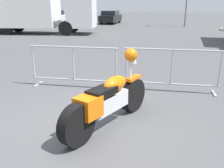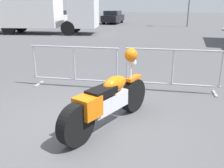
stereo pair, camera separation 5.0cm
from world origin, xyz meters
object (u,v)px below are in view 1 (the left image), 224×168
at_px(crowd_barrier_near, 74,66).
at_px(parked_car_black, 111,17).
at_px(motorcycle, 109,99).
at_px(pedestrian, 51,17).
at_px(parked_car_white, 54,17).
at_px(box_truck, 34,10).
at_px(crowd_barrier_far, 172,70).
at_px(parked_car_silver, 81,17).
at_px(parked_car_tan, 27,17).

relative_size(crowd_barrier_near, parked_car_black, 0.56).
height_order(motorcycle, pedestrian, pedestrian).
distance_m(motorcycle, parked_car_white, 25.21).
relative_size(motorcycle, box_truck, 0.27).
xyz_separation_m(crowd_barrier_far, parked_car_silver, (-7.91, 20.97, 0.19)).
distance_m(parked_car_silver, pedestrian, 4.83).
xyz_separation_m(box_truck, parked_car_silver, (0.80, 9.61, -0.89)).
height_order(crowd_barrier_far, pedestrian, pedestrian).
distance_m(parked_car_tan, parked_car_silver, 6.22).
bearing_deg(pedestrian, parked_car_tan, -171.34).
xyz_separation_m(crowd_barrier_far, parked_car_tan, (-14.13, 21.05, 0.14)).
xyz_separation_m(motorcycle, parked_car_white, (-9.79, 23.23, 0.19)).
height_order(motorcycle, parked_car_silver, parked_car_silver).
xyz_separation_m(motorcycle, parked_car_silver, (-6.68, 22.97, 0.25)).
bearing_deg(parked_car_silver, parked_car_black, -73.35).
bearing_deg(box_truck, motorcycle, -64.29).
relative_size(parked_car_tan, parked_car_black, 1.01).
bearing_deg(parked_car_tan, parked_car_black, -80.88).
relative_size(parked_car_tan, parked_car_white, 1.02).
distance_m(parked_car_tan, pedestrian, 6.55).
xyz_separation_m(parked_car_white, pedestrian, (1.51, -4.81, 0.23)).
xyz_separation_m(crowd_barrier_near, crowd_barrier_far, (2.47, 0.00, 0.00)).
distance_m(crowd_barrier_far, box_truck, 14.35).
bearing_deg(parked_car_tan, crowd_barrier_far, -140.07).
relative_size(box_truck, pedestrian, 4.63).
distance_m(crowd_barrier_far, parked_car_tan, 25.36).
xyz_separation_m(box_truck, pedestrian, (-0.80, 5.06, -0.72)).
bearing_deg(motorcycle, parked_car_black, 36.12).
relative_size(parked_car_silver, parked_car_black, 1.09).
bearing_deg(parked_car_white, pedestrian, -156.50).
height_order(crowd_barrier_near, parked_car_white, parked_car_white).
relative_size(crowd_barrier_near, pedestrian, 1.37).
bearing_deg(parked_car_silver, pedestrian, 166.69).
bearing_deg(pedestrian, parked_car_silver, 124.38).
bearing_deg(crowd_barrier_near, pedestrian, 113.23).
height_order(parked_car_black, pedestrian, pedestrian).
relative_size(box_truck, parked_car_black, 1.89).
bearing_deg(motorcycle, crowd_barrier_far, -4.08).
bearing_deg(parked_car_silver, motorcycle, -157.74).
bearing_deg(pedestrian, crowd_barrier_far, -6.17).
bearing_deg(motorcycle, pedestrian, 51.71).
distance_m(parked_car_black, pedestrian, 6.97).
relative_size(parked_car_white, pedestrian, 2.45).
distance_m(motorcycle, crowd_barrier_near, 2.35).
distance_m(parked_car_tan, parked_car_black, 9.35).
bearing_deg(crowd_barrier_far, parked_car_white, 117.45).
bearing_deg(pedestrian, parked_car_white, 161.19).
bearing_deg(pedestrian, parked_car_black, 101.21).
bearing_deg(parked_car_silver, crowd_barrier_far, -153.28).
height_order(crowd_barrier_far, parked_car_tan, parked_car_tan).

